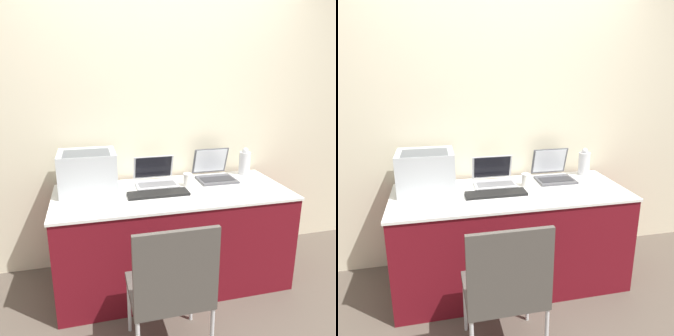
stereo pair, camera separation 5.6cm
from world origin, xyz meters
The scene contains 10 objects.
ground_plane centered at (0.00, 0.00, 0.00)m, with size 14.00×14.00×0.00m, color brown.
wall_back centered at (0.00, 0.83, 1.30)m, with size 8.00×0.05×2.60m.
table centered at (0.00, 0.37, 0.40)m, with size 1.83×0.76×0.79m.
printer centered at (-0.64, 0.53, 0.96)m, with size 0.43×0.35×0.32m.
laptop_left centered at (-0.09, 0.57, 0.84)m, with size 0.34×0.29×0.22m.
laptop_right centered at (0.43, 0.59, 0.85)m, with size 0.32×0.33×0.25m.
external_keyboard centered at (-0.13, 0.32, 0.80)m, with size 0.47×0.15×0.02m.
coffee_cup centered at (0.15, 0.47, 0.85)m, with size 0.07×0.07×0.10m.
metal_pitcher centered at (0.75, 0.66, 0.91)m, with size 0.10×0.10×0.25m.
chair centered at (-0.21, -0.40, 0.52)m, with size 0.47×0.43×0.92m.
Camera 1 is at (-0.62, -1.96, 1.69)m, focal length 35.00 mm.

